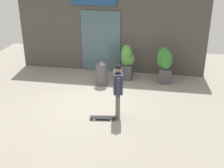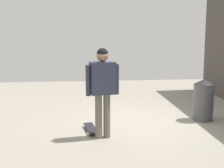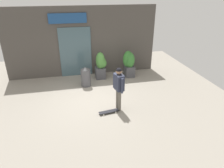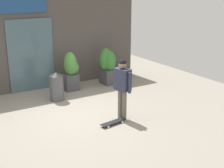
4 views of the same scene
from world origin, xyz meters
name	(u,v)px [view 3 (image 3 of 4)]	position (x,y,z in m)	size (l,w,h in m)	color
ground_plane	(91,99)	(0.00, 0.00, 0.00)	(12.00, 12.00, 0.00)	gray
building_facade	(82,42)	(-0.02, 2.94, 1.73)	(7.61, 0.31, 3.48)	#4C4742
skateboarder	(119,84)	(0.92, -0.96, 1.04)	(0.34, 0.63, 1.70)	#666056
skateboard	(109,112)	(0.51, -1.17, 0.06)	(0.78, 0.31, 0.08)	black
planter_box_left	(101,65)	(0.78, 2.13, 0.70)	(0.58, 0.53, 1.37)	#47474C
planter_box_right	(129,63)	(2.24, 2.04, 0.73)	(0.58, 0.64, 1.37)	#47474C
trash_bin	(86,77)	(-0.06, 1.38, 0.47)	(0.46, 0.46, 0.93)	#4C4C51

